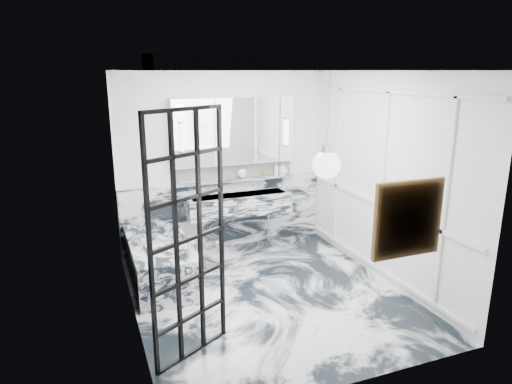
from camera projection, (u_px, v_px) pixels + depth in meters
name	position (u px, v px, depth m)	size (l,w,h in m)	color
floor	(268.00, 295.00, 5.67)	(3.60, 3.60, 0.00)	silver
ceiling	(270.00, 61.00, 4.94)	(3.60, 3.60, 0.00)	white
wall_back	(223.00, 159.00, 6.92)	(3.60, 3.60, 0.00)	white
wall_front	(356.00, 237.00, 3.68)	(3.60, 3.60, 0.00)	white
wall_left	(128.00, 199.00, 4.74)	(3.60, 3.60, 0.00)	white
wall_right	(384.00, 175.00, 5.86)	(3.60, 3.60, 0.00)	white
marble_clad_back	(225.00, 214.00, 7.13)	(3.18, 0.05, 1.05)	silver
marble_clad_left	(130.00, 205.00, 4.77)	(0.02, 3.56, 2.68)	silver
panel_molding	(382.00, 182.00, 5.88)	(0.03, 3.40, 2.30)	white
soap_bottle_a	(276.00, 169.00, 7.19)	(0.08, 0.08, 0.20)	#8C5919
soap_bottle_b	(282.00, 169.00, 7.23)	(0.09, 0.09, 0.19)	#4C4C51
soap_bottle_c	(284.00, 170.00, 7.24)	(0.13, 0.13, 0.16)	silver
face_pot	(242.00, 173.00, 7.00)	(0.15, 0.15, 0.15)	white
amber_bottle	(264.00, 173.00, 7.13)	(0.04, 0.04, 0.10)	#8C5919
flower_vase	(190.00, 251.00, 5.44)	(0.08, 0.08, 0.12)	silver
crittall_door	(188.00, 240.00, 4.20)	(0.88, 0.04, 2.38)	black
artwork	(408.00, 219.00, 3.89)	(0.58, 0.06, 0.58)	#D14715
pendant_light	(327.00, 165.00, 3.90)	(0.24, 0.24, 0.24)	white
trough_sink	(238.00, 204.00, 6.93)	(1.60, 0.45, 0.30)	silver
ledge	(235.00, 180.00, 6.99)	(1.90, 0.14, 0.04)	silver
subway_tile	(233.00, 171.00, 7.01)	(1.90, 0.03, 0.23)	white
mirror_cabinet	(234.00, 131.00, 6.80)	(1.90, 0.16, 1.00)	white
sconce_left	(181.00, 137.00, 6.44)	(0.07, 0.07, 0.40)	white
sconce_right	(287.00, 132.00, 7.01)	(0.07, 0.07, 0.40)	white
bathtub	(160.00, 261.00, 5.99)	(0.75, 1.65, 0.55)	silver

